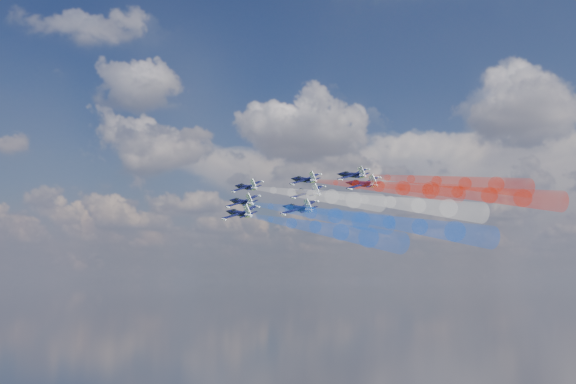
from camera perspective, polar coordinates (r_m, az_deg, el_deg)
The scene contains 16 objects.
jet_lead at distance 179.95m, azimuth -3.43°, elevation 0.40°, with size 9.29×11.61×3.10m, color black, non-canonical shape.
trail_lead at distance 156.31m, azimuth 1.88°, elevation -0.23°, with size 3.87×46.42×3.87m, color white, non-canonical shape.
jet_inner_left at distance 166.69m, azimuth -3.81°, elevation -0.82°, with size 9.29×11.61×3.10m, color black, non-canonical shape.
trail_inner_left at distance 143.06m, azimuth 1.93°, elevation -1.71°, with size 3.87×46.42×3.87m, color blue, non-canonical shape.
jet_inner_right at distance 176.64m, azimuth 1.35°, elevation 1.00°, with size 9.29×11.61×3.10m, color black, non-canonical shape.
trail_inner_right at distance 154.48m, azimuth 7.45°, elevation 0.45°, with size 3.87×46.42×3.87m, color red, non-canonical shape.
jet_outer_left at distance 153.83m, azimuth -4.02°, elevation -1.76°, with size 9.29×11.61×3.10m, color black, non-canonical shape.
trail_outer_left at distance 130.26m, azimuth 2.26°, elevation -2.91°, with size 3.87×46.42×3.87m, color blue, non-canonical shape.
jet_center_third at distance 161.27m, azimuth 1.54°, elevation -0.06°, with size 9.29×11.61×3.10m, color black, non-canonical shape.
trail_center_third at distance 139.32m, azimuth 8.35°, elevation -0.84°, with size 3.87×46.42×3.87m, color white, non-canonical shape.
jet_outer_right at distance 172.19m, azimuth 5.28°, elevation 1.39°, with size 9.29×11.61×3.10m, color black, non-canonical shape.
trail_outer_right at distance 151.40m, azimuth 12.09°, elevation 0.87°, with size 3.87×46.42×3.87m, color red, non-canonical shape.
jet_rear_left at distance 148.14m, azimuth 0.83°, elevation -1.36°, with size 9.29×11.61×3.10m, color black, non-canonical shape.
trail_rear_left at distance 126.10m, azimuth 8.23°, elevation -2.45°, with size 3.87×46.42×3.87m, color blue, non-canonical shape.
jet_rear_right at distance 159.42m, azimuth 6.10°, elevation 0.66°, with size 9.29×11.61×3.10m, color black, non-canonical shape.
trail_rear_right at distance 139.05m, azimuth 13.66°, elevation -0.02°, with size 3.87×46.42×3.87m, color red, non-canonical shape.
Camera 1 is at (109.08, -140.19, 149.96)m, focal length 43.41 mm.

